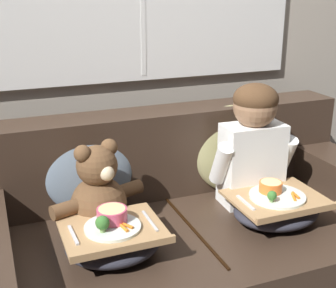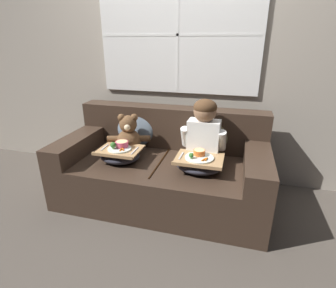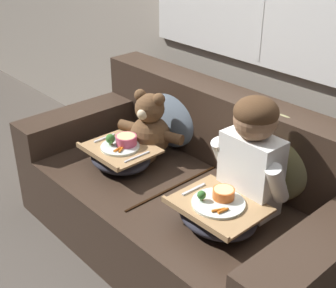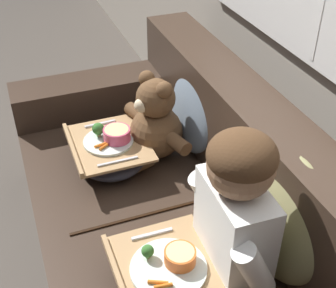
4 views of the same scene
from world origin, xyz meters
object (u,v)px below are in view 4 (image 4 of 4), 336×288
(lap_tray_teddy, at_px, (109,151))
(throw_pillow_behind_teddy, at_px, (195,107))
(lap_tray_child, at_px, (168,280))
(couch, at_px, (178,227))
(throw_pillow_behind_child, at_px, (284,216))
(teddy_bear, at_px, (155,123))
(child_figure, at_px, (236,206))

(lap_tray_teddy, bearing_deg, throw_pillow_behind_teddy, 90.00)
(lap_tray_child, height_order, lap_tray_teddy, lap_tray_teddy)
(lap_tray_child, relative_size, lap_tray_teddy, 1.05)
(couch, relative_size, throw_pillow_behind_teddy, 4.44)
(throw_pillow_behind_child, xyz_separation_m, teddy_bear, (-0.73, -0.19, -0.04))
(lap_tray_child, bearing_deg, teddy_bear, 163.71)
(lap_tray_child, distance_m, lap_tray_teddy, 0.73)
(couch, relative_size, child_figure, 3.31)
(throw_pillow_behind_teddy, distance_m, child_figure, 0.76)
(couch, relative_size, throw_pillow_behind_child, 4.20)
(throw_pillow_behind_child, bearing_deg, lap_tray_child, -90.09)
(couch, xyz_separation_m, throw_pillow_behind_teddy, (-0.37, 0.22, 0.32))
(throw_pillow_behind_teddy, bearing_deg, lap_tray_teddy, -90.00)
(lap_tray_teddy, bearing_deg, child_figure, 16.51)
(teddy_bear, bearing_deg, child_figure, 0.33)
(child_figure, xyz_separation_m, lap_tray_child, (-0.00, -0.22, -0.25))
(throw_pillow_behind_child, height_order, throw_pillow_behind_teddy, throw_pillow_behind_child)
(throw_pillow_behind_teddy, height_order, lap_tray_child, throw_pillow_behind_teddy)
(throw_pillow_behind_child, distance_m, lap_tray_teddy, 0.85)
(child_figure, distance_m, teddy_bear, 0.75)
(child_figure, bearing_deg, throw_pillow_behind_teddy, 165.86)
(throw_pillow_behind_child, xyz_separation_m, child_figure, (-0.00, -0.18, 0.11))
(lap_tray_child, bearing_deg, throw_pillow_behind_child, 89.91)
(couch, bearing_deg, teddy_bear, 175.00)
(child_figure, bearing_deg, teddy_bear, -179.67)
(lap_tray_teddy, bearing_deg, couch, 26.31)
(teddy_bear, bearing_deg, throw_pillow_behind_child, 14.48)
(couch, xyz_separation_m, teddy_bear, (-0.37, 0.03, 0.28))
(lap_tray_child, xyz_separation_m, lap_tray_teddy, (-0.73, 0.00, 0.00))
(throw_pillow_behind_teddy, height_order, child_figure, child_figure)
(couch, distance_m, child_figure, 0.57)
(throw_pillow_behind_child, relative_size, teddy_bear, 1.08)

